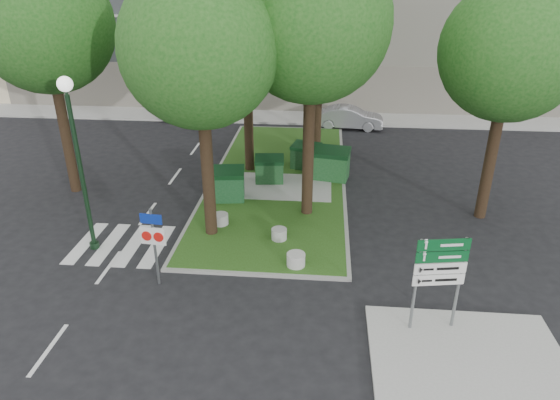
# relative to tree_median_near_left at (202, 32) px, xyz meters

# --- Properties ---
(ground) EXTENTS (120.00, 120.00, 0.00)m
(ground) POSITION_rel_tree_median_near_left_xyz_m (1.41, -2.56, -7.32)
(ground) COLOR black
(ground) RESTS_ON ground
(median_island) EXTENTS (6.00, 16.00, 0.12)m
(median_island) POSITION_rel_tree_median_near_left_xyz_m (1.91, 5.44, -7.26)
(median_island) COLOR #254A15
(median_island) RESTS_ON ground
(median_kerb) EXTENTS (6.30, 16.30, 0.10)m
(median_kerb) POSITION_rel_tree_median_near_left_xyz_m (1.91, 5.44, -7.27)
(median_kerb) COLOR gray
(median_kerb) RESTS_ON ground
(sidewalk_corner) EXTENTS (5.00, 4.00, 0.12)m
(sidewalk_corner) POSITION_rel_tree_median_near_left_xyz_m (7.91, -6.06, -7.26)
(sidewalk_corner) COLOR #999993
(sidewalk_corner) RESTS_ON ground
(building_sidewalk) EXTENTS (42.00, 3.00, 0.12)m
(building_sidewalk) POSITION_rel_tree_median_near_left_xyz_m (1.41, 15.94, -7.26)
(building_sidewalk) COLOR #999993
(building_sidewalk) RESTS_ON ground
(zebra_crossing) EXTENTS (5.00, 3.00, 0.01)m
(zebra_crossing) POSITION_rel_tree_median_near_left_xyz_m (-2.34, -1.06, -7.31)
(zebra_crossing) COLOR silver
(zebra_crossing) RESTS_ON ground
(tree_median_near_left) EXTENTS (5.20, 5.20, 10.53)m
(tree_median_near_left) POSITION_rel_tree_median_near_left_xyz_m (0.00, 0.00, 0.00)
(tree_median_near_left) COLOR black
(tree_median_near_left) RESTS_ON ground
(tree_median_near_right) EXTENTS (5.60, 5.60, 11.46)m
(tree_median_near_right) POSITION_rel_tree_median_near_left_xyz_m (3.50, 2.00, 0.67)
(tree_median_near_right) COLOR black
(tree_median_near_right) RESTS_ON ground
(tree_median_mid) EXTENTS (4.80, 4.80, 9.99)m
(tree_median_mid) POSITION_rel_tree_median_near_left_xyz_m (0.50, 6.50, -0.34)
(tree_median_mid) COLOR black
(tree_median_mid) RESTS_ON ground
(tree_street_left) EXTENTS (5.40, 5.40, 11.00)m
(tree_street_left) POSITION_rel_tree_median_near_left_xyz_m (-7.00, 3.50, 0.33)
(tree_street_left) COLOR black
(tree_street_left) RESTS_ON ground
(tree_street_right) EXTENTS (5.00, 5.00, 10.06)m
(tree_street_right) POSITION_rel_tree_median_near_left_xyz_m (10.50, 2.50, -0.33)
(tree_street_right) COLOR black
(tree_street_right) RESTS_ON ground
(dumpster_a) EXTENTS (1.63, 1.24, 1.40)m
(dumpster_a) POSITION_rel_tree_median_near_left_xyz_m (-0.05, 2.92, -6.52)
(dumpster_a) COLOR #103D1B
(dumpster_a) RESTS_ON median_island
(dumpster_b) EXTENTS (1.40, 1.05, 1.23)m
(dumpster_b) POSITION_rel_tree_median_near_left_xyz_m (1.55, 4.98, -6.61)
(dumpster_b) COLOR #113A16
(dumpster_b) RESTS_ON median_island
(dumpster_c) EXTENTS (1.60, 1.34, 1.27)m
(dumpster_c) POSITION_rel_tree_median_near_left_xyz_m (3.15, 6.83, -6.59)
(dumpster_c) COLOR black
(dumpster_c) RESTS_ON median_island
(dumpster_d) EXTENTS (1.78, 1.39, 1.49)m
(dumpster_d) POSITION_rel_tree_median_near_left_xyz_m (4.41, 5.61, -6.48)
(dumpster_d) COLOR #16471D
(dumpster_d) RESTS_ON median_island
(bollard_left) EXTENTS (0.59, 0.59, 0.42)m
(bollard_left) POSITION_rel_tree_median_near_left_xyz_m (0.13, 0.62, -6.99)
(bollard_left) COLOR #9D9C98
(bollard_left) RESTS_ON median_island
(bollard_right) EXTENTS (0.62, 0.62, 0.44)m
(bollard_right) POSITION_rel_tree_median_near_left_xyz_m (3.22, -2.06, -6.97)
(bollard_right) COLOR #AFAEA9
(bollard_right) RESTS_ON median_island
(bollard_mid) EXTENTS (0.57, 0.57, 0.40)m
(bollard_mid) POSITION_rel_tree_median_near_left_xyz_m (2.49, -0.34, -6.99)
(bollard_mid) COLOR #A0A19C
(bollard_mid) RESTS_ON median_island
(litter_bin) EXTENTS (0.38, 0.38, 0.67)m
(litter_bin) POSITION_rel_tree_median_near_left_xyz_m (4.61, 5.82, -6.86)
(litter_bin) COLOR yellow
(litter_bin) RESTS_ON median_island
(street_lamp) EXTENTS (0.49, 0.49, 6.14)m
(street_lamp) POSITION_rel_tree_median_near_left_xyz_m (-4.09, -1.37, -3.46)
(street_lamp) COLOR black
(street_lamp) RESTS_ON ground
(traffic_sign_pole) EXTENTS (0.80, 0.12, 2.67)m
(traffic_sign_pole) POSITION_rel_tree_median_near_left_xyz_m (-1.09, -3.34, -5.61)
(traffic_sign_pole) COLOR slate
(traffic_sign_pole) RESTS_ON ground
(directional_sign) EXTENTS (1.39, 0.29, 2.81)m
(directional_sign) POSITION_rel_tree_median_near_left_xyz_m (7.16, -4.83, -5.33)
(directional_sign) COLOR slate
(directional_sign) RESTS_ON sidewalk_corner
(car_white) EXTENTS (4.74, 2.34, 1.56)m
(car_white) POSITION_rel_tree_median_near_left_xyz_m (-4.51, 14.99, -6.54)
(car_white) COLOR silver
(car_white) RESTS_ON ground
(car_silver) EXTENTS (4.22, 1.77, 1.36)m
(car_silver) POSITION_rel_tree_median_near_left_xyz_m (5.53, 14.07, -6.64)
(car_silver) COLOR gray
(car_silver) RESTS_ON ground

